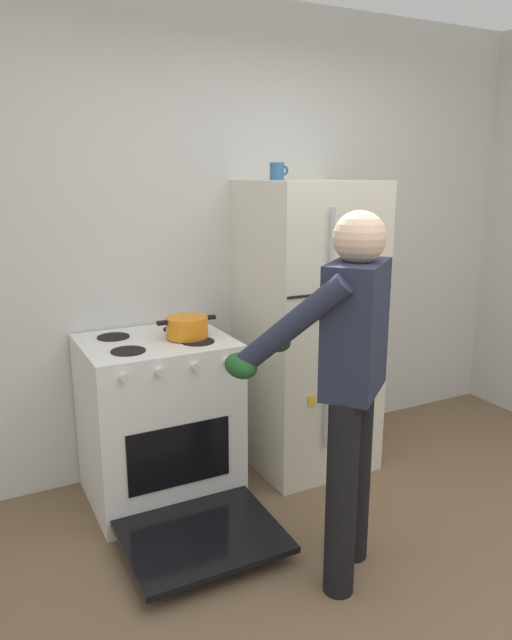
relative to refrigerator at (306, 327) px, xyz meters
The scene contains 6 objects.
kitchen_wall_back 0.73m from the refrigerator, 134.29° to the left, with size 6.00×0.10×2.70m, color silver.
refrigerator is the anchor object (origin of this frame).
stove_range 1.02m from the refrigerator, behind, with size 0.76×1.21×0.90m.
person_cook 1.09m from the refrigerator, 113.73° to the right, with size 0.69×0.73×1.60m.
red_pot 0.78m from the refrigerator, behind, with size 0.32×0.22×0.11m.
coffee_mug 0.92m from the refrigerator, 164.17° to the left, with size 0.11×0.08×0.10m.
Camera 1 is at (-1.45, -1.31, 1.74)m, focal length 33.25 mm.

